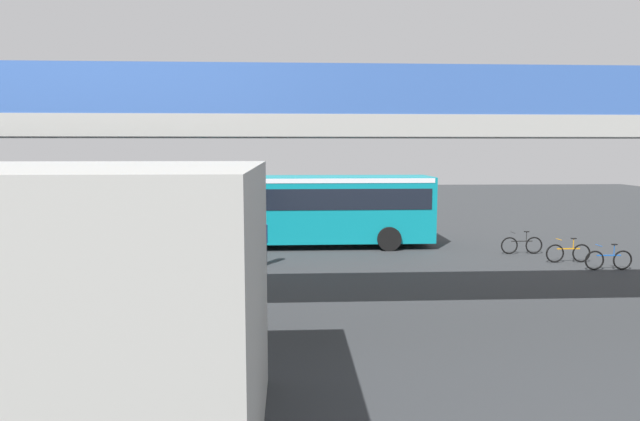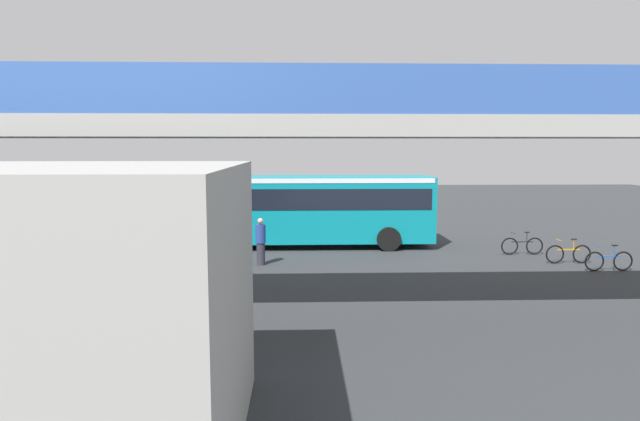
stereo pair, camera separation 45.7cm
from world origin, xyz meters
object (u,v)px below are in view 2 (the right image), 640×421
object	(u,v)px
city_bus	(303,205)
bicycle_orange	(568,254)
bicycle_blue	(609,261)
traffic_sign	(405,198)
pedestrian	(261,242)
bicycle_black	(522,246)
parked_van	(75,249)

from	to	relation	value
city_bus	bicycle_orange	size ratio (longest dim) A/B	6.52
bicycle_blue	traffic_sign	size ratio (longest dim) A/B	0.63
bicycle_blue	pedestrian	world-z (taller)	pedestrian
bicycle_black	pedestrian	bearing A→B (deg)	8.69
city_bus	bicycle_orange	world-z (taller)	city_bus
parked_van	bicycle_blue	bearing A→B (deg)	-176.07
parked_van	city_bus	bearing A→B (deg)	-137.86
parked_van	bicycle_black	size ratio (longest dim) A/B	2.71
bicycle_black	pedestrian	distance (m)	10.85
bicycle_black	pedestrian	xyz separation A→B (m)	(10.72, 1.64, 0.51)
city_bus	pedestrian	bearing A→B (deg)	67.71
bicycle_black	traffic_sign	size ratio (longest dim) A/B	0.63
city_bus	pedestrian	world-z (taller)	city_bus
bicycle_orange	bicycle_black	distance (m)	2.09
bicycle_black	pedestrian	size ratio (longest dim) A/B	0.99
parked_van	traffic_sign	world-z (taller)	traffic_sign
parked_van	bicycle_blue	world-z (taller)	parked_van
city_bus	pedestrian	xyz separation A→B (m)	(1.61, 3.94, -1.00)
bicycle_orange	pedestrian	world-z (taller)	pedestrian
bicycle_orange	city_bus	bearing A→B (deg)	-21.87
bicycle_orange	pedestrian	size ratio (longest dim) A/B	0.99
city_bus	bicycle_black	world-z (taller)	city_bus
city_bus	bicycle_blue	size ratio (longest dim) A/B	6.52
bicycle_black	bicycle_blue	xyz separation A→B (m)	(-1.89, 3.16, 0.00)
bicycle_orange	bicycle_blue	xyz separation A→B (m)	(-0.81, 1.37, 0.00)
parked_van	traffic_sign	bearing A→B (deg)	-142.77
parked_van	pedestrian	size ratio (longest dim) A/B	2.68
bicycle_black	traffic_sign	world-z (taller)	traffic_sign
pedestrian	traffic_sign	bearing A→B (deg)	-134.93
traffic_sign	bicycle_blue	bearing A→B (deg)	125.36
bicycle_blue	traffic_sign	world-z (taller)	traffic_sign
pedestrian	parked_van	bearing A→B (deg)	25.60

